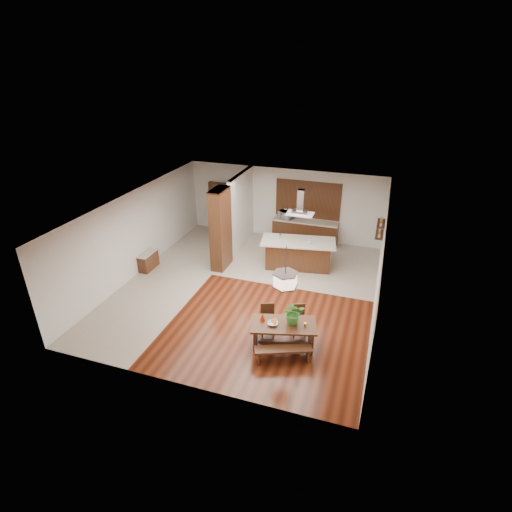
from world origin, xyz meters
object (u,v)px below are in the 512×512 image
(fruit_bowl, at_px, (273,324))
(island_cup, at_px, (309,242))
(dining_bench, at_px, (283,355))
(range_hood, at_px, (301,202))
(dining_chair_right, at_px, (299,321))
(dining_chair_left, at_px, (268,320))
(foliage_plant, at_px, (294,313))
(dining_table, at_px, (283,330))
(pendant_lantern, at_px, (286,271))
(kitchen_island, at_px, (298,254))
(hallway_console, at_px, (148,261))
(microwave, at_px, (286,215))

(fruit_bowl, height_order, island_cup, island_cup)
(dining_bench, relative_size, range_hood, 1.59)
(dining_bench, height_order, dining_chair_right, dining_chair_right)
(range_hood, height_order, island_cup, range_hood)
(island_cup, bearing_deg, dining_chair_left, -94.53)
(dining_bench, distance_m, range_hood, 5.53)
(dining_chair_left, distance_m, foliage_plant, 0.98)
(dining_table, relative_size, range_hood, 2.04)
(pendant_lantern, xyz_separation_m, kitchen_island, (-0.63, 4.40, -1.70))
(foliage_plant, distance_m, range_hood, 4.61)
(dining_chair_right, xyz_separation_m, range_hood, (-0.90, 3.80, 2.03))
(fruit_bowl, bearing_deg, kitchen_island, 94.71)
(range_hood, bearing_deg, dining_chair_right, -76.68)
(dining_chair_right, distance_m, pendant_lantern, 1.93)
(pendant_lantern, distance_m, island_cup, 4.45)
(fruit_bowl, bearing_deg, pendant_lantern, 26.33)
(hallway_console, relative_size, foliage_plant, 1.46)
(dining_chair_right, xyz_separation_m, island_cup, (-0.50, 3.69, 0.67))
(dining_chair_right, distance_m, range_hood, 4.40)
(dining_chair_left, relative_size, fruit_bowl, 3.27)
(dining_chair_left, xyz_separation_m, foliage_plant, (0.76, -0.27, 0.57))
(fruit_bowl, xyz_separation_m, kitchen_island, (-0.37, 4.52, -0.18))
(dining_bench, bearing_deg, range_hood, 98.95)
(foliage_plant, bearing_deg, kitchen_island, 101.21)
(foliage_plant, height_order, kitchen_island, foliage_plant)
(dining_chair_left, xyz_separation_m, kitchen_island, (-0.09, 4.01, 0.11))
(pendant_lantern, relative_size, foliage_plant, 2.18)
(pendant_lantern, relative_size, microwave, 2.30)
(pendant_lantern, bearing_deg, dining_table, 116.57)
(dining_bench, relative_size, pendant_lantern, 1.09)
(pendant_lantern, height_order, island_cup, pendant_lantern)
(dining_chair_right, height_order, pendant_lantern, pendant_lantern)
(dining_chair_right, bearing_deg, dining_table, -138.97)
(hallway_console, relative_size, pendant_lantern, 0.67)
(hallway_console, height_order, dining_chair_right, dining_chair_right)
(dining_table, height_order, island_cup, island_cup)
(dining_bench, height_order, pendant_lantern, pendant_lantern)
(dining_chair_left, bearing_deg, kitchen_island, 69.83)
(dining_table, relative_size, kitchen_island, 0.67)
(dining_chair_left, bearing_deg, hallway_console, 135.03)
(dining_chair_right, xyz_separation_m, pendant_lantern, (-0.27, -0.60, 1.81))
(foliage_plant, relative_size, range_hood, 0.67)
(dining_bench, distance_m, island_cup, 4.97)
(dining_chair_right, distance_m, foliage_plant, 0.75)
(hallway_console, relative_size, island_cup, 7.45)
(dining_bench, height_order, foliage_plant, foliage_plant)
(microwave, bearing_deg, dining_table, -51.81)
(dining_table, relative_size, fruit_bowl, 6.96)
(fruit_bowl, relative_size, range_hood, 0.29)
(range_hood, distance_m, island_cup, 1.42)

